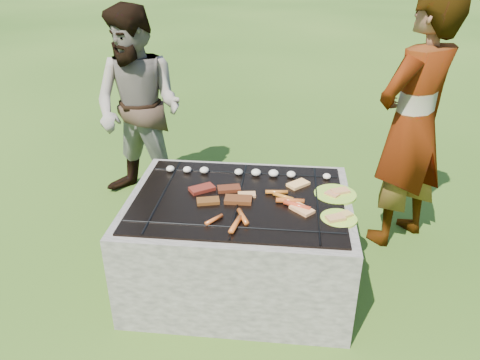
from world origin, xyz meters
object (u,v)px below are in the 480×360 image
Objects in this scene: plate_far at (335,194)px; plate_near at (339,218)px; bystander at (139,109)px; fire_pit at (239,244)px; cook at (413,125)px.

plate_far and plate_near have the same top height.
plate_near is 1.88m from bystander.
bystander is (-1.45, 1.18, 0.17)m from plate_near.
bystander is at bearing 131.33° from fire_pit.
plate_far is 1.73m from bystander.
fire_pit is at bearing -169.68° from plate_far.
plate_near is (-0.00, -0.27, 0.00)m from plate_far.
bystander is (-0.89, 1.02, 0.50)m from fire_pit.
plate_far is 0.78m from cook.
fire_pit is 5.64× the size of plate_near.
fire_pit is 0.84× the size of bystander.
bystander reaches higher than fire_pit.
plate_near is at bearing -16.60° from fire_pit.
fire_pit is 1.44m from bystander.
plate_near is at bearing -90.42° from plate_far.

